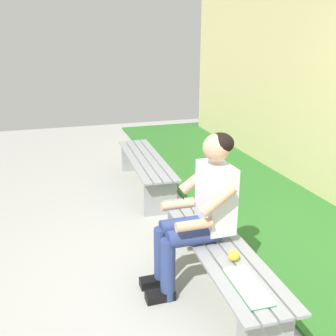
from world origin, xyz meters
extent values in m
cube|color=#9E9E99|center=(1.10, 1.00, -0.02)|extent=(10.00, 7.00, 0.04)
cube|color=#2D6B28|center=(1.10, -1.55, 0.01)|extent=(9.00, 2.39, 0.03)
cube|color=gray|center=(-0.01, -0.16, 0.41)|extent=(1.74, 0.15, 0.02)
cube|color=gray|center=(0.00, -0.05, 0.41)|extent=(1.74, 0.15, 0.02)
cube|color=gray|center=(0.00, 0.05, 0.41)|extent=(1.74, 0.15, 0.02)
cube|color=gray|center=(0.01, 0.16, 0.41)|extent=(1.74, 0.15, 0.02)
cube|color=gray|center=(0.75, -0.03, 0.20)|extent=(0.04, 0.36, 0.40)
cube|color=gray|center=(2.19, -0.16, 0.41)|extent=(1.76, 0.15, 0.02)
cube|color=gray|center=(2.20, -0.05, 0.41)|extent=(1.76, 0.15, 0.02)
cube|color=gray|center=(2.20, 0.05, 0.41)|extent=(1.76, 0.15, 0.02)
cube|color=gray|center=(2.20, 0.16, 0.41)|extent=(1.76, 0.15, 0.02)
cube|color=gray|center=(1.44, 0.03, 0.20)|extent=(0.04, 0.36, 0.40)
cube|color=gray|center=(2.96, -0.03, 0.20)|extent=(0.04, 0.36, 0.40)
cube|color=silver|center=(0.12, -0.02, 0.74)|extent=(0.34, 0.20, 0.50)
sphere|color=tan|center=(0.12, -0.01, 1.12)|extent=(0.20, 0.20, 0.20)
ellipsoid|color=black|center=(0.12, -0.04, 1.15)|extent=(0.20, 0.19, 0.15)
cylinder|color=navy|center=(0.03, 0.18, 0.49)|extent=(0.13, 0.40, 0.13)
cylinder|color=navy|center=(0.21, 0.18, 0.49)|extent=(0.13, 0.40, 0.13)
cylinder|color=navy|center=(0.03, 0.38, 0.25)|extent=(0.11, 0.11, 0.49)
cube|color=black|center=(0.03, 0.44, 0.04)|extent=(0.10, 0.22, 0.07)
cylinder|color=navy|center=(0.21, 0.38, 0.25)|extent=(0.11, 0.11, 0.49)
cube|color=black|center=(0.21, 0.44, 0.04)|extent=(0.10, 0.22, 0.07)
cylinder|color=tan|center=(-0.09, 0.06, 0.81)|extent=(0.08, 0.28, 0.23)
cylinder|color=tan|center=(-0.06, 0.22, 0.63)|extent=(0.07, 0.26, 0.07)
cylinder|color=tan|center=(0.33, 0.06, 0.81)|extent=(0.08, 0.28, 0.23)
cylinder|color=tan|center=(0.30, 0.22, 0.63)|extent=(0.07, 0.26, 0.07)
sphere|color=gold|center=(-0.25, 0.00, 0.46)|extent=(0.08, 0.08, 0.08)
cube|color=white|center=(-0.66, 0.06, 0.43)|extent=(0.21, 0.16, 0.02)
cube|color=white|center=(-0.45, 0.05, 0.43)|extent=(0.21, 0.16, 0.02)
cube|color=#33724C|center=(-0.55, 0.05, 0.43)|extent=(0.42, 0.17, 0.01)
camera|label=1|loc=(-2.37, 1.12, 1.90)|focal=42.46mm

